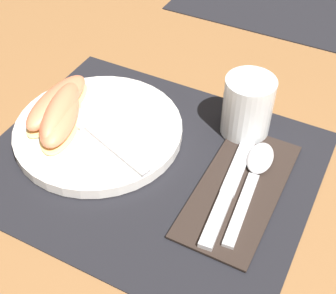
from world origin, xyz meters
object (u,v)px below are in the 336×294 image
plate (99,130)px  citrus_wedge_1 (61,112)px  fork (91,129)px  citrus_wedge_0 (57,103)px  knife (230,185)px  juice_glass (247,109)px  spoon (256,171)px  citrus_wedge_2 (60,119)px

plate → citrus_wedge_1: (-0.05, -0.01, 0.02)m
plate → fork: bearing=-108.1°
plate → citrus_wedge_0: size_ratio=1.72×
knife → juice_glass: bearing=101.8°
spoon → citrus_wedge_1: citrus_wedge_1 is taller
plate → juice_glass: (0.18, 0.10, 0.03)m
knife → citrus_wedge_2: (-0.25, -0.02, 0.02)m
citrus_wedge_2 → juice_glass: bearing=29.5°
plate → knife: bearing=-2.2°
juice_glass → knife: (0.02, -0.11, -0.03)m
citrus_wedge_1 → citrus_wedge_2: bearing=-64.5°
knife → fork: fork is taller
citrus_wedge_0 → citrus_wedge_1: size_ratio=1.02×
juice_glass → spoon: 0.09m
citrus_wedge_2 → fork: bearing=17.3°
citrus_wedge_1 → citrus_wedge_0: bearing=140.9°
spoon → fork: size_ratio=0.92×
juice_glass → citrus_wedge_0: bearing=-157.9°
spoon → fork: 0.23m
citrus_wedge_1 → plate: bearing=15.5°
fork → plate: bearing=71.9°
fork → citrus_wedge_2: citrus_wedge_2 is taller
spoon → citrus_wedge_1: (-0.27, -0.04, 0.02)m
spoon → citrus_wedge_2: citrus_wedge_2 is taller
fork → knife: bearing=0.8°
plate → spoon: (0.22, 0.03, -0.00)m
citrus_wedge_0 → citrus_wedge_2: same height
citrus_wedge_0 → citrus_wedge_2: bearing=-46.7°
citrus_wedge_2 → knife: bearing=3.6°
juice_glass → spoon: bearing=-59.8°
citrus_wedge_2 → spoon: bearing=11.2°
plate → citrus_wedge_0: citrus_wedge_0 is taller
citrus_wedge_1 → knife: bearing=1.3°
plate → citrus_wedge_0: 0.07m
knife → citrus_wedge_1: citrus_wedge_1 is taller
plate → citrus_wedge_1: citrus_wedge_1 is taller
plate → citrus_wedge_2: citrus_wedge_2 is taller
juice_glass → citrus_wedge_0: juice_glass is taller
plate → fork: 0.02m
spoon → fork: fork is taller
plate → knife: (0.20, -0.01, -0.00)m
spoon → citrus_wedge_1: 0.28m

